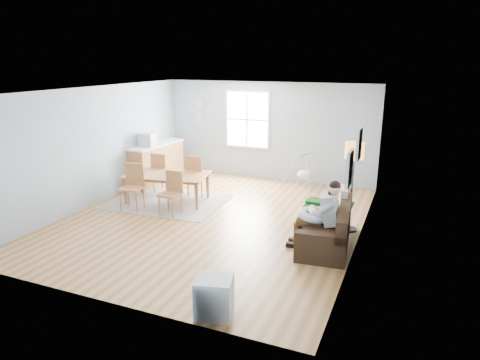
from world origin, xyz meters
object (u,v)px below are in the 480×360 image
at_px(chair_sw, 133,183).
at_px(chair_se, 172,190).
at_px(counter, 157,163).
at_px(baby_swing, 304,174).
at_px(father, 321,213).
at_px(storage_cube, 213,297).
at_px(chair_nw, 161,170).
at_px(dining_table, 167,188).
at_px(sofa, 328,229).
at_px(toddler, 326,206).
at_px(monitor, 148,140).
at_px(floor_lamp, 354,158).
at_px(chair_ne, 196,173).

xyz_separation_m(chair_sw, chair_se, (0.98, 0.06, -0.06)).
bearing_deg(counter, baby_swing, 11.79).
relative_size(father, storage_cube, 2.23).
bearing_deg(chair_nw, dining_table, -49.23).
relative_size(sofa, counter, 1.06).
distance_m(toddler, monitor, 5.45).
distance_m(sofa, chair_sw, 4.48).
height_order(toddler, floor_lamp, floor_lamp).
height_order(chair_sw, counter, counter).
bearing_deg(father, floor_lamp, 71.90).
distance_m(chair_sw, chair_nw, 1.30).
height_order(father, dining_table, father).
xyz_separation_m(toddler, chair_sw, (-4.37, 0.05, -0.07)).
distance_m(father, chair_ne, 3.97).
xyz_separation_m(toddler, baby_swing, (-1.17, 2.97, -0.25)).
bearing_deg(dining_table, chair_ne, 47.46).
bearing_deg(baby_swing, chair_ne, -146.37).
distance_m(storage_cube, chair_se, 4.07).
xyz_separation_m(dining_table, counter, (-1.19, 1.41, 0.20)).
xyz_separation_m(chair_sw, monitor, (-0.75, 1.72, 0.65)).
relative_size(sofa, storage_cube, 3.52).
distance_m(toddler, chair_ne, 3.77).
xyz_separation_m(storage_cube, monitor, (-4.27, 4.84, 0.98)).
xyz_separation_m(chair_nw, counter, (-0.66, 0.79, -0.05)).
relative_size(chair_se, chair_ne, 0.91).
distance_m(father, floor_lamp, 1.39).
distance_m(chair_ne, counter, 1.77).
height_order(toddler, storage_cube, toddler).
relative_size(storage_cube, monitor, 1.44).
bearing_deg(chair_se, floor_lamp, 7.85).
xyz_separation_m(father, chair_nw, (-4.46, 1.82, -0.09)).
distance_m(storage_cube, baby_swing, 6.04).
relative_size(storage_cube, dining_table, 0.30).
distance_m(sofa, storage_cube, 3.04).
bearing_deg(chair_nw, sofa, -18.55).
bearing_deg(storage_cube, father, 71.86).
height_order(storage_cube, monitor, monitor).
bearing_deg(storage_cube, dining_table, 129.01).
distance_m(father, dining_table, 4.12).
height_order(chair_ne, baby_swing, chair_ne).
distance_m(chair_nw, chair_ne, 0.96).
relative_size(storage_cube, chair_se, 0.61).
distance_m(counter, monitor, 0.79).
relative_size(chair_ne, counter, 0.54).
height_order(father, chair_se, father).
bearing_deg(floor_lamp, chair_sw, -173.10).
distance_m(storage_cube, chair_ne, 5.21).
bearing_deg(chair_se, monitor, 135.92).
bearing_deg(chair_ne, dining_table, -122.19).
height_order(chair_ne, counter, counter).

